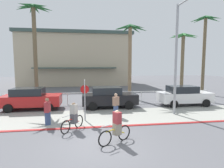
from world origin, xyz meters
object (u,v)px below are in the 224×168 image
object	(u,v)px
stop_sign_bike_lane	(85,94)
palm_tree_5	(205,37)
palm_tree_3	(130,42)
car_black_2	(109,97)
car_white_3	(184,95)
cyclist_red_0	(73,117)
palm_tree_2	(34,28)
cyclist_yellow_1	(116,127)
pedestrian_0	(48,113)
streetlight_curb	(178,53)
palm_tree_4	(183,50)
pedestrian_1	(116,106)
car_red_1	(31,98)

from	to	relation	value
stop_sign_bike_lane	palm_tree_5	distance (m)	17.05
stop_sign_bike_lane	palm_tree_3	size ratio (longest dim) A/B	0.34
palm_tree_3	car_black_2	world-z (taller)	palm_tree_3
stop_sign_bike_lane	car_white_3	distance (m)	9.07
cyclist_red_0	palm_tree_2	bearing A→B (deg)	115.50
cyclist_yellow_1	pedestrian_0	bearing A→B (deg)	140.18
streetlight_curb	cyclist_red_0	bearing A→B (deg)	-163.94
stop_sign_bike_lane	pedestrian_0	distance (m)	2.39
cyclist_red_0	cyclist_yellow_1	bearing A→B (deg)	-43.79
palm_tree_5	pedestrian_0	bearing A→B (deg)	-150.07
cyclist_yellow_1	stop_sign_bike_lane	bearing A→B (deg)	112.13
car_white_3	car_black_2	bearing A→B (deg)	179.37
palm_tree_4	pedestrian_0	bearing A→B (deg)	-148.03
stop_sign_bike_lane	car_black_2	distance (m)	3.95
palm_tree_4	car_black_2	world-z (taller)	palm_tree_4
palm_tree_3	cyclist_red_0	bearing A→B (deg)	-120.58
palm_tree_5	cyclist_yellow_1	size ratio (longest dim) A/B	5.68
stop_sign_bike_lane	cyclist_yellow_1	xyz separation A→B (m)	(1.39, -3.42, -0.98)
pedestrian_0	pedestrian_1	bearing A→B (deg)	15.36
palm_tree_5	car_white_3	world-z (taller)	palm_tree_5
palm_tree_4	palm_tree_5	world-z (taller)	palm_tree_5
palm_tree_2	cyclist_red_0	distance (m)	10.80
palm_tree_3	pedestrian_0	size ratio (longest dim) A/B	4.78
cyclist_yellow_1	pedestrian_1	xyz separation A→B (m)	(0.66, 4.09, 0.03)
palm_tree_5	palm_tree_2	bearing A→B (deg)	-173.34
palm_tree_4	cyclist_yellow_1	distance (m)	14.70
palm_tree_2	palm_tree_4	size ratio (longest dim) A/B	1.30
streetlight_curb	pedestrian_1	world-z (taller)	streetlight_curb
stop_sign_bike_lane	car_red_1	distance (m)	5.57
palm_tree_5	pedestrian_0	size ratio (longest dim) A/B	5.73
car_black_2	pedestrian_0	size ratio (longest dim) A/B	2.77
palm_tree_4	cyclist_yellow_1	world-z (taller)	palm_tree_4
stop_sign_bike_lane	cyclist_red_0	world-z (taller)	stop_sign_bike_lane
pedestrian_0	cyclist_yellow_1	bearing A→B (deg)	-39.82
car_white_3	cyclist_red_0	size ratio (longest dim) A/B	2.89
palm_tree_2	cyclist_red_0	size ratio (longest dim) A/B	5.86
pedestrian_0	car_white_3	bearing A→B (deg)	19.68
stop_sign_bike_lane	car_black_2	bearing A→B (deg)	60.19
palm_tree_2	palm_tree_4	xyz separation A→B (m)	(14.84, 0.78, -1.67)
palm_tree_4	car_white_3	size ratio (longest dim) A/B	1.55
streetlight_curb	car_red_1	size ratio (longest dim) A/B	1.70
palm_tree_4	cyclist_red_0	world-z (taller)	palm_tree_4
palm_tree_3	car_black_2	bearing A→B (deg)	-123.97
streetlight_curb	pedestrian_0	size ratio (longest dim) A/B	4.72
palm_tree_5	pedestrian_1	world-z (taller)	palm_tree_5
car_red_1	pedestrian_1	xyz separation A→B (m)	(6.22, -2.94, -0.14)
car_white_3	cyclist_red_0	distance (m)	10.22
car_black_2	palm_tree_5	bearing A→B (deg)	24.16
car_red_1	pedestrian_0	world-z (taller)	car_red_1
cyclist_red_0	stop_sign_bike_lane	bearing A→B (deg)	67.78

